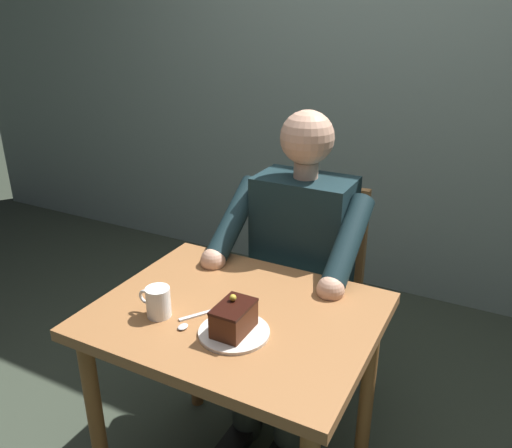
# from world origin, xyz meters

# --- Properties ---
(cafe_rear_panel) EXTENTS (6.40, 0.12, 3.00)m
(cafe_rear_panel) POSITION_xyz_m (0.00, -1.68, 1.50)
(cafe_rear_panel) COLOR gray
(cafe_rear_panel) RESTS_ON ground
(dining_table) EXTENTS (0.84, 0.67, 0.72)m
(dining_table) POSITION_xyz_m (0.00, 0.00, 0.61)
(dining_table) COLOR #986338
(dining_table) RESTS_ON ground
(chair) EXTENTS (0.42, 0.42, 0.91)m
(chair) POSITION_xyz_m (0.00, -0.62, 0.50)
(chair) COLOR #A16E3E
(chair) RESTS_ON ground
(seated_person) EXTENTS (0.53, 0.58, 1.24)m
(seated_person) POSITION_xyz_m (0.00, -0.44, 0.64)
(seated_person) COLOR #162A30
(seated_person) RESTS_ON ground
(dessert_plate) EXTENTS (0.20, 0.20, 0.01)m
(dessert_plate) POSITION_xyz_m (-0.06, 0.11, 0.72)
(dessert_plate) COLOR silver
(dessert_plate) RESTS_ON dining_table
(cake_slice) EXTENTS (0.09, 0.13, 0.10)m
(cake_slice) POSITION_xyz_m (-0.06, 0.11, 0.77)
(cake_slice) COLOR #4E2514
(cake_slice) RESTS_ON dessert_plate
(coffee_cup) EXTENTS (0.11, 0.07, 0.09)m
(coffee_cup) POSITION_xyz_m (0.19, 0.13, 0.76)
(coffee_cup) COLOR white
(coffee_cup) RESTS_ON dining_table
(dessert_spoon) EXTENTS (0.07, 0.14, 0.01)m
(dessert_spoon) POSITION_xyz_m (0.09, 0.12, 0.72)
(dessert_spoon) COLOR silver
(dessert_spoon) RESTS_ON dining_table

